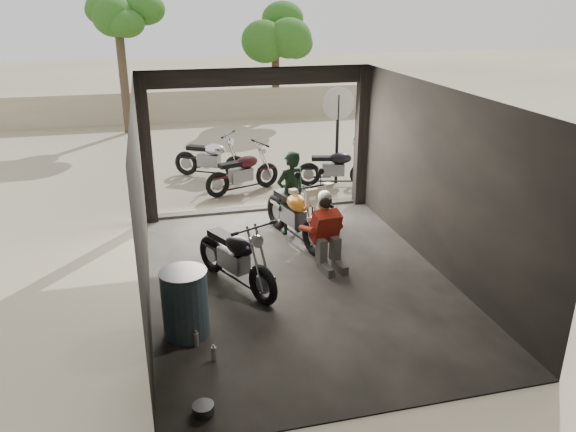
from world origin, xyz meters
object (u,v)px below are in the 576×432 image
outside_bike_a (210,155)px  outside_bike_b (243,169)px  helmet (325,197)px  outside_bike_c (335,164)px  main_bike (295,210)px  mechanic (329,237)px  sign_post (338,119)px  oil_drum (185,304)px  left_bike (235,252)px  rider (291,193)px  stool (322,207)px

outside_bike_a → outside_bike_b: 1.55m
helmet → outside_bike_c: bearing=69.2°
main_bike → mechanic: 1.36m
helmet → sign_post: sign_post is taller
outside_bike_c → sign_post: 1.15m
outside_bike_b → main_bike: bearing=168.1°
outside_bike_c → mechanic: 4.78m
outside_bike_a → helmet: size_ratio=5.99×
helmet → sign_post: (1.23, 2.86, 1.02)m
oil_drum → left_bike: bearing=54.2°
rider → left_bike: bearing=35.3°
main_bike → oil_drum: main_bike is taller
oil_drum → outside_bike_b: bearing=73.0°
left_bike → sign_post: sign_post is taller
outside_bike_a → outside_bike_b: outside_bike_a is taller
mechanic → helmet: (0.52, 1.87, 0.06)m
outside_bike_a → outside_bike_c: 3.37m
main_bike → sign_post: sign_post is taller
main_bike → outside_bike_c: (1.91, 3.17, -0.09)m
outside_bike_b → oil_drum: 6.43m
outside_bike_c → oil_drum: (-4.27, -6.06, -0.08)m
main_bike → stool: main_bike is taller
rider → mechanic: bearing=79.8°
mechanic → oil_drum: mechanic is taller
outside_bike_b → sign_post: (2.50, 0.15, 1.10)m
outside_bike_a → helmet: (1.90, -4.13, 0.05)m
oil_drum → sign_post: 7.76m
outside_bike_a → rider: bearing=-133.9°
helmet → mechanic: bearing=-103.2°
main_bike → outside_bike_a: (-1.11, 4.67, -0.04)m
outside_bike_b → rider: bearing=169.6°
main_bike → outside_bike_b: size_ratio=1.13×
left_bike → outside_bike_a: left_bike is taller
stool → oil_drum: 4.63m
left_bike → stool: bearing=19.1°
oil_drum → stool: bearing=48.0°
mechanic → sign_post: sign_post is taller
outside_bike_b → outside_bike_c: size_ratio=1.03×
outside_bike_a → helmet: bearing=-123.9°
helmet → outside_bike_b: bearing=117.4°
stool → outside_bike_c: bearing=65.9°
mechanic → helmet: mechanic is taller
main_bike → left_bike: 2.16m
main_bike → outside_bike_b: bearing=84.3°
outside_bike_b → helmet: bearing=-175.1°
left_bike → outside_bike_c: size_ratio=1.09×
stool → helmet: 0.22m
outside_bike_b → oil_drum: (-1.88, -6.15, -0.10)m
main_bike → left_bike: main_bike is taller
left_bike → sign_post: 6.19m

